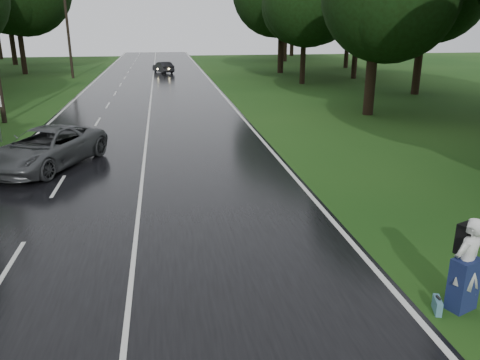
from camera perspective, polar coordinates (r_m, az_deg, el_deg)
The scene contains 14 objects.
ground at distance 10.99m, azimuth -13.03°, elevation -13.63°, with size 160.00×160.00×0.00m, color #204514.
road at distance 29.90m, azimuth -10.86°, elevation 6.99°, with size 12.00×140.00×0.04m, color black.
lane_center at distance 29.89m, azimuth -10.86°, elevation 7.03°, with size 0.12×140.00×0.01m, color silver.
grey_car at distance 21.11m, azimuth -22.13°, elevation 3.56°, with size 2.65×5.75×1.60m, color #434648.
far_car at distance 58.37m, azimuth -9.15°, elevation 13.14°, with size 1.36×3.89×1.28m, color black.
hitchhiker at distance 10.98m, azimuth 25.36°, elevation -9.39°, with size 0.88×0.85×2.06m.
suitcase at distance 11.02m, azimuth 22.46°, elevation -13.65°, with size 0.12×0.43×0.31m, color teal.
utility_pole_mid at distance 32.09m, azimuth -26.25°, elevation 6.16°, with size 1.80×0.28×10.08m, color black, non-canonical shape.
utility_pole_far at distance 55.49m, azimuth -19.29°, elevation 11.40°, with size 1.80×0.28×9.40m, color black, non-canonical shape.
road_sign_b at distance 26.92m, azimuth -26.57°, elevation 4.09°, with size 0.56×0.10×2.32m, color white, non-canonical shape.
tree_left_f at distance 61.86m, azimuth -24.22°, elevation 11.45°, with size 10.48×10.48×16.38m, color black, non-canonical shape.
tree_right_d at distance 32.53m, azimuth 14.97°, elevation 7.56°, with size 8.14×8.14×12.71m, color black, non-canonical shape.
tree_right_e at distance 48.05m, azimuth 7.40°, elevation 11.33°, with size 8.54×8.54×13.34m, color black, non-canonical shape.
tree_right_f at distance 58.29m, azimuth 4.82°, elevation 12.62°, with size 10.03×10.03×15.67m, color black, non-canonical shape.
Camera 1 is at (0.94, -9.33, 5.73)m, focal length 35.77 mm.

